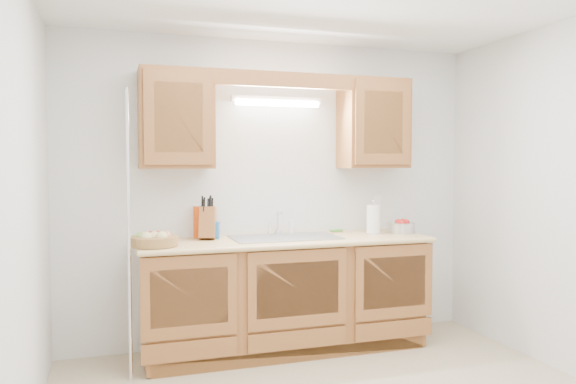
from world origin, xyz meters
name	(u,v)px	position (x,y,z in m)	size (l,w,h in m)	color
room	(347,205)	(0.00, 0.00, 1.25)	(3.52, 3.50, 2.50)	tan
base_cabinets	(285,295)	(0.00, 1.20, 0.44)	(2.20, 0.60, 0.86)	#945B2B
countertop	(286,241)	(0.00, 1.19, 0.88)	(2.30, 0.63, 0.04)	#D8B271
upper_cabinet_left	(176,119)	(-0.83, 1.33, 1.83)	(0.55, 0.33, 0.75)	#945B2B
upper_cabinet_right	(373,124)	(0.83, 1.33, 1.83)	(0.55, 0.33, 0.75)	#945B2B
valance	(286,80)	(0.00, 1.19, 2.14)	(2.20, 0.05, 0.12)	#945B2B
fluorescent_fixture	(277,101)	(0.00, 1.42, 2.00)	(0.76, 0.08, 0.08)	white
sink	(285,247)	(0.00, 1.21, 0.83)	(0.84, 0.46, 0.36)	#9E9EA3
wire_shelf_pole	(129,236)	(-1.20, 0.94, 1.00)	(0.03, 0.03, 2.00)	silver
outlet_plate	(377,201)	(0.95, 1.49, 1.15)	(0.08, 0.01, 0.12)	white
fruit_basket	(154,240)	(-1.02, 1.07, 0.95)	(0.37, 0.37, 0.11)	olive
knife_block	(208,223)	(-0.59, 1.33, 1.03)	(0.17, 0.23, 0.35)	#945B2B
orange_canister	(199,221)	(-0.65, 1.43, 1.03)	(0.11, 0.11, 0.26)	#DA470C
soap_bottle	(214,227)	(-0.54, 1.34, 0.99)	(0.08, 0.09, 0.19)	#2368B3
sponge	(337,231)	(0.54, 1.44, 0.91)	(0.10, 0.07, 0.02)	#CC333F
paper_towel	(373,220)	(0.79, 1.23, 1.02)	(0.14, 0.14, 0.29)	silver
apple_bowl	(401,227)	(1.03, 1.20, 0.95)	(0.28, 0.28, 0.12)	silver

